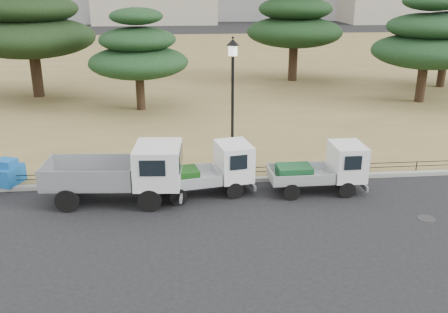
{
  "coord_description": "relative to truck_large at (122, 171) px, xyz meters",
  "views": [
    {
      "loc": [
        -1.7,
        -15.5,
        7.52
      ],
      "look_at": [
        0.0,
        2.0,
        1.3
      ],
      "focal_mm": 40.0,
      "sensor_mm": 36.0,
      "label": 1
    }
  ],
  "objects": [
    {
      "name": "manhole",
      "position": [
        10.2,
        -2.43,
        -1.16
      ],
      "size": [
        0.6,
        0.6,
        0.01
      ],
      "primitive_type": "cylinder",
      "color": "#2D2D30",
      "rests_on": "ground"
    },
    {
      "name": "truck_kei_front",
      "position": [
        3.18,
        0.38,
        -0.23
      ],
      "size": [
        3.75,
        2.1,
        1.87
      ],
      "rotation": [
        0.0,
        0.0,
        0.18
      ],
      "color": "black",
      "rests_on": "ground"
    },
    {
      "name": "pine_east_far",
      "position": [
        21.31,
        17.81,
        2.74
      ],
      "size": [
        6.48,
        6.48,
        6.51
      ],
      "color": "black",
      "rests_on": "lawn"
    },
    {
      "name": "pipe_fence",
      "position": [
        3.7,
        1.52,
        -0.73
      ],
      "size": [
        38.0,
        0.04,
        0.4
      ],
      "color": "black",
      "rests_on": "lawn"
    },
    {
      "name": "pine_center_right",
      "position": [
        11.04,
        21.28,
        3.43
      ],
      "size": [
        7.24,
        7.24,
        7.68
      ],
      "color": "black",
      "rests_on": "lawn"
    },
    {
      "name": "street_lamp",
      "position": [
        4.11,
        1.67,
        2.61
      ],
      "size": [
        0.48,
        0.48,
        5.36
      ],
      "color": "black",
      "rests_on": "lawn"
    },
    {
      "name": "truck_kei_rear",
      "position": [
        7.39,
        0.18,
        -0.25
      ],
      "size": [
        3.49,
        1.53,
        1.82
      ],
      "rotation": [
        0.0,
        0.0,
        0.0
      ],
      "color": "black",
      "rests_on": "ground"
    },
    {
      "name": "pine_east_near",
      "position": [
        17.55,
        13.36,
        2.87
      ],
      "size": [
        6.67,
        6.67,
        6.73
      ],
      "color": "black",
      "rests_on": "lawn"
    },
    {
      "name": "lawn",
      "position": [
        3.7,
        29.37,
        -1.09
      ],
      "size": [
        120.0,
        56.0,
        0.15
      ],
      "primitive_type": "cube",
      "color": "olive",
      "rests_on": "ground"
    },
    {
      "name": "truck_large",
      "position": [
        0.0,
        0.0,
        0.0
      ],
      "size": [
        4.94,
        2.28,
        2.1
      ],
      "rotation": [
        0.0,
        0.0,
        -0.08
      ],
      "color": "black",
      "rests_on": "ground"
    },
    {
      "name": "pine_west_near",
      "position": [
        -7.2,
        17.33,
        3.68
      ],
      "size": [
        8.13,
        8.13,
        8.13
      ],
      "color": "black",
      "rests_on": "lawn"
    },
    {
      "name": "pine_center_left",
      "position": [
        -0.14,
        13.02,
        2.42
      ],
      "size": [
        5.84,
        5.84,
        5.94
      ],
      "color": "black",
      "rests_on": "lawn"
    },
    {
      "name": "ground",
      "position": [
        3.7,
        -1.23,
        -1.16
      ],
      "size": [
        220.0,
        220.0,
        0.0
      ],
      "primitive_type": "plane",
      "color": "black"
    },
    {
      "name": "tarp_pile",
      "position": [
        -4.79,
        1.84,
        -0.62
      ],
      "size": [
        1.76,
        1.53,
        0.98
      ],
      "rotation": [
        0.0,
        0.0,
        -0.36
      ],
      "color": "#175EB3",
      "rests_on": "lawn"
    },
    {
      "name": "curb",
      "position": [
        3.7,
        1.37,
        -1.08
      ],
      "size": [
        120.0,
        0.25,
        0.16
      ],
      "primitive_type": "cube",
      "color": "gray",
      "rests_on": "ground"
    }
  ]
}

